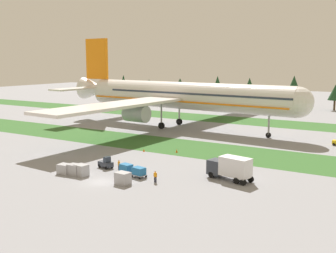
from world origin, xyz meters
name	(u,v)px	position (x,y,z in m)	size (l,w,h in m)	color
ground_plane	(100,182)	(0.00, 0.00, 0.00)	(400.00, 400.00, 0.00)	gray
grass_strip_near	(189,148)	(0.00, 27.51, 0.00)	(320.00, 14.76, 0.01)	#336028
grass_strip_far	(257,122)	(0.00, 69.03, 0.00)	(320.00, 14.76, 0.01)	#336028
airliner	(178,95)	(-14.51, 48.43, 8.57)	(69.68, 85.71, 23.92)	silver
baggage_tug	(106,163)	(-4.32, 6.55, 0.81)	(2.81, 1.81, 1.97)	#2D333D
cargo_dolly_lead	(126,168)	(0.60, 5.52, 0.92)	(2.46, 1.92, 1.55)	#A3A3A8
cargo_dolly_second	(139,171)	(3.44, 4.92, 0.92)	(2.46, 1.92, 1.55)	#A3A3A8
catering_truck	(230,167)	(15.83, 10.75, 1.95)	(7.27, 3.62, 3.58)	#2D333D
ground_crew_marshaller	(155,176)	(7.03, 3.96, 0.95)	(0.56, 0.36, 1.74)	black
ground_crew_loader	(119,165)	(-1.56, 6.47, 0.95)	(0.36, 0.54, 1.74)	black
uld_container_0	(65,169)	(-7.75, 0.65, 0.76)	(2.00, 1.60, 1.52)	#A3A3A8
uld_container_1	(81,170)	(-4.69, 1.10, 0.87)	(2.00, 1.60, 1.75)	#A3A3A8
uld_container_2	(75,169)	(-5.94, 0.96, 0.83)	(2.00, 1.60, 1.66)	#A3A3A8
uld_container_3	(123,178)	(3.45, 0.92, 0.87)	(2.00, 1.60, 1.73)	#A3A3A8
taxiway_marker_0	(177,151)	(-0.03, 22.55, 0.35)	(0.44, 0.44, 0.69)	orange
taxiway_marker_1	(144,150)	(-5.91, 19.94, 0.27)	(0.44, 0.44, 0.55)	orange
distant_tree_line	(287,89)	(-1.77, 107.30, 7.08)	(158.99, 10.15, 12.08)	#4C3823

